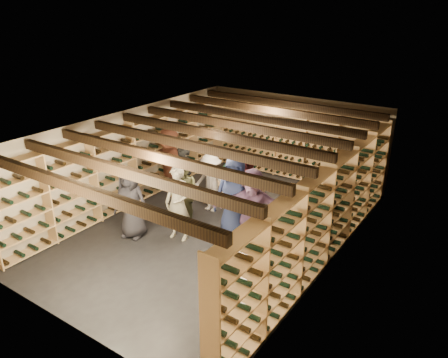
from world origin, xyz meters
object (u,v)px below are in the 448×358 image
object	(u,v)px
person_8	(247,191)
person_11	(252,208)
person_5	(170,161)
crate_stack_left	(217,191)
crate_stack_right	(254,191)
person_1	(183,180)
person_0	(131,203)
person_2	(184,195)
person_12	(314,214)
person_9	(211,183)
person_10	(233,180)
person_7	(178,203)
crate_loose	(316,209)
person_6	(235,197)

from	to	relation	value
person_8	person_11	size ratio (longest dim) A/B	0.99
person_5	crate_stack_left	bearing A→B (deg)	37.39
person_8	crate_stack_right	bearing A→B (deg)	117.69
crate_stack_right	person_1	bearing A→B (deg)	-115.39
crate_stack_right	person_1	distance (m)	2.19
person_0	person_8	size ratio (longest dim) A/B	0.94
person_2	person_12	bearing A→B (deg)	6.64
crate_stack_right	person_11	size ratio (longest dim) A/B	0.32
person_5	person_9	distance (m)	1.57
person_2	person_9	world-z (taller)	person_2
crate_stack_left	person_10	world-z (taller)	person_10
crate_stack_left	person_2	distance (m)	1.71
person_2	person_7	xyz separation A→B (m)	(0.25, -0.50, 0.05)
person_9	person_11	distance (m)	1.90
crate_stack_left	person_12	distance (m)	3.18
person_8	person_5	bearing A→B (deg)	174.97
crate_stack_left	person_11	distance (m)	2.48
person_11	person_1	bearing A→B (deg)	151.09
person_8	person_9	distance (m)	1.15
crate_stack_left	person_0	distance (m)	2.72
person_0	person_5	xyz separation A→B (m)	(-0.86, 2.29, 0.11)
crate_stack_left	crate_loose	bearing A→B (deg)	17.80
person_10	person_12	distance (m)	2.47
person_7	person_11	distance (m)	1.60
person_8	person_12	xyz separation A→B (m)	(1.68, -0.06, -0.09)
person_11	person_9	bearing A→B (deg)	131.62
person_7	person_8	size ratio (longest dim) A/B	0.98
crate_stack_right	person_8	size ratio (longest dim) A/B	0.32
person_6	person_10	xyz separation A→B (m)	(-0.75, 1.06, -0.15)
person_7	person_11	world-z (taller)	person_11
person_0	person_5	distance (m)	2.45
person_5	person_6	world-z (taller)	person_6
person_1	person_10	size ratio (longest dim) A/B	1.19
person_5	person_8	xyz separation A→B (m)	(2.68, -0.42, -0.06)
crate_loose	person_5	distance (m)	4.02
person_6	person_5	bearing A→B (deg)	142.04
person_8	person_1	bearing A→B (deg)	-160.02
crate_stack_left	person_6	xyz separation A→B (m)	(1.38, -1.30, 0.68)
person_0	person_11	world-z (taller)	person_11
person_7	person_9	size ratio (longest dim) A/B	1.14
person_1	crate_loose	bearing A→B (deg)	56.35
crate_loose	person_11	size ratio (longest dim) A/B	0.29
crate_stack_left	crate_stack_right	bearing A→B (deg)	42.72
person_0	person_1	distance (m)	1.47
crate_loose	person_6	world-z (taller)	person_6
person_7	person_10	world-z (taller)	person_7
person_5	person_12	world-z (taller)	person_5
crate_stack_right	person_6	distance (m)	2.21
person_7	person_10	bearing A→B (deg)	75.52
crate_stack_left	crate_stack_right	world-z (taller)	crate_stack_left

